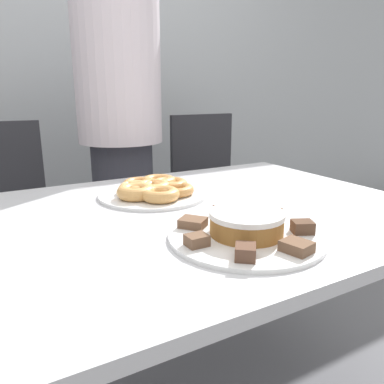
{
  "coord_description": "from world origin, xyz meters",
  "views": [
    {
      "loc": [
        -0.43,
        -0.86,
        1.05
      ],
      "look_at": [
        0.05,
        -0.02,
        0.79
      ],
      "focal_mm": 35.0,
      "sensor_mm": 36.0,
      "label": 1
    }
  ],
  "objects_px": {
    "office_chair_right": "(214,200)",
    "plate_donuts": "(154,194)",
    "office_chair_left": "(3,234)",
    "frosted_cake": "(247,223)",
    "person_standing": "(121,133)",
    "plate_cake": "(246,236)"
  },
  "relations": [
    {
      "from": "person_standing",
      "to": "plate_donuts",
      "type": "bearing_deg",
      "value": -100.42
    },
    {
      "from": "plate_donuts",
      "to": "plate_cake",
      "type": "bearing_deg",
      "value": -85.19
    },
    {
      "from": "office_chair_left",
      "to": "frosted_cake",
      "type": "height_order",
      "value": "office_chair_left"
    },
    {
      "from": "office_chair_right",
      "to": "plate_cake",
      "type": "distance_m",
      "value": 1.31
    },
    {
      "from": "person_standing",
      "to": "plate_donuts",
      "type": "distance_m",
      "value": 0.66
    },
    {
      "from": "office_chair_right",
      "to": "plate_donuts",
      "type": "height_order",
      "value": "office_chair_right"
    },
    {
      "from": "person_standing",
      "to": "plate_cake",
      "type": "height_order",
      "value": "person_standing"
    },
    {
      "from": "plate_cake",
      "to": "frosted_cake",
      "type": "bearing_deg",
      "value": 45.0
    },
    {
      "from": "person_standing",
      "to": "frosted_cake",
      "type": "bearing_deg",
      "value": -94.33
    },
    {
      "from": "plate_donuts",
      "to": "office_chair_left",
      "type": "bearing_deg",
      "value": 122.24
    },
    {
      "from": "frosted_cake",
      "to": "plate_cake",
      "type": "bearing_deg",
      "value": -135.0
    },
    {
      "from": "plate_cake",
      "to": "frosted_cake",
      "type": "xyz_separation_m",
      "value": [
        0.0,
        0.0,
        0.03
      ]
    },
    {
      "from": "person_standing",
      "to": "office_chair_left",
      "type": "relative_size",
      "value": 1.78
    },
    {
      "from": "office_chair_left",
      "to": "frosted_cake",
      "type": "xyz_separation_m",
      "value": [
        0.46,
        -1.11,
        0.32
      ]
    },
    {
      "from": "plate_cake",
      "to": "office_chair_left",
      "type": "bearing_deg",
      "value": 112.65
    },
    {
      "from": "office_chair_right",
      "to": "plate_donuts",
      "type": "xyz_separation_m",
      "value": [
        -0.67,
        -0.67,
        0.29
      ]
    },
    {
      "from": "frosted_cake",
      "to": "plate_donuts",
      "type": "bearing_deg",
      "value": 94.81
    },
    {
      "from": "person_standing",
      "to": "plate_cake",
      "type": "distance_m",
      "value": 1.08
    },
    {
      "from": "office_chair_left",
      "to": "office_chair_right",
      "type": "bearing_deg",
      "value": 5.09
    },
    {
      "from": "office_chair_left",
      "to": "plate_cake",
      "type": "xyz_separation_m",
      "value": [
        0.46,
        -1.11,
        0.29
      ]
    },
    {
      "from": "person_standing",
      "to": "plate_cake",
      "type": "xyz_separation_m",
      "value": [
        -0.08,
        -1.07,
        -0.13
      ]
    },
    {
      "from": "office_chair_left",
      "to": "office_chair_right",
      "type": "relative_size",
      "value": 1.0
    }
  ]
}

